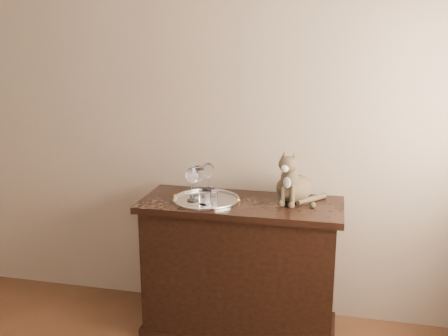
# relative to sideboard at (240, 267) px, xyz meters

# --- Properties ---
(wall_back) EXTENTS (4.00, 0.10, 2.70)m
(wall_back) POSITION_rel_sideboard_xyz_m (-0.60, 0.31, 0.93)
(wall_back) COLOR tan
(wall_back) RESTS_ON ground
(sideboard) EXTENTS (1.20, 0.50, 0.85)m
(sideboard) POSITION_rel_sideboard_xyz_m (0.00, 0.00, 0.00)
(sideboard) COLOR black
(sideboard) RESTS_ON ground
(tray) EXTENTS (0.40, 0.40, 0.01)m
(tray) POSITION_rel_sideboard_xyz_m (-0.21, -0.03, 0.43)
(tray) COLOR white
(tray) RESTS_ON sideboard
(wine_glass_a) EXTENTS (0.07, 0.07, 0.20)m
(wine_glass_a) POSITION_rel_sideboard_xyz_m (-0.29, 0.02, 0.53)
(wine_glass_a) COLOR white
(wine_glass_a) RESTS_ON tray
(wine_glass_b) EXTENTS (0.08, 0.08, 0.20)m
(wine_glass_b) POSITION_rel_sideboard_xyz_m (-0.22, 0.07, 0.53)
(wine_glass_b) COLOR silver
(wine_glass_b) RESTS_ON tray
(wine_glass_c) EXTENTS (0.08, 0.08, 0.20)m
(wine_glass_c) POSITION_rel_sideboard_xyz_m (-0.28, -0.07, 0.53)
(wine_glass_c) COLOR silver
(wine_glass_c) RESTS_ON tray
(wine_glass_d) EXTENTS (0.08, 0.08, 0.21)m
(wine_glass_d) POSITION_rel_sideboard_xyz_m (-0.25, -0.03, 0.54)
(wine_glass_d) COLOR white
(wine_glass_d) RESTS_ON tray
(tumbler_a) EXTENTS (0.08, 0.08, 0.09)m
(tumbler_a) POSITION_rel_sideboard_xyz_m (-0.16, -0.08, 0.48)
(tumbler_a) COLOR silver
(tumbler_a) RESTS_ON tray
(tumbler_b) EXTENTS (0.07, 0.07, 0.08)m
(tumbler_b) POSITION_rel_sideboard_xyz_m (-0.19, -0.11, 0.47)
(tumbler_b) COLOR silver
(tumbler_b) RESTS_ON tray
(cat) EXTENTS (0.38, 0.37, 0.32)m
(cat) POSITION_rel_sideboard_xyz_m (0.30, 0.09, 0.59)
(cat) COLOR brown
(cat) RESTS_ON sideboard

